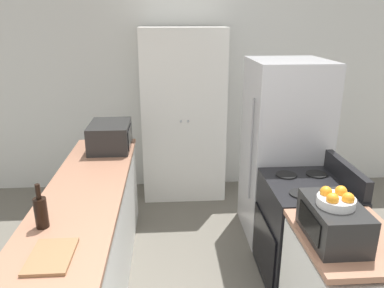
{
  "coord_description": "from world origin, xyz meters",
  "views": [
    {
      "loc": [
        -0.22,
        -1.4,
        2.12
      ],
      "look_at": [
        0.0,
        1.78,
        1.05
      ],
      "focal_mm": 35.0,
      "sensor_mm": 36.0,
      "label": 1
    }
  ],
  "objects": [
    {
      "name": "pantry_cabinet",
      "position": [
        -0.02,
        2.96,
        1.02
      ],
      "size": [
        0.98,
        0.55,
        2.03
      ],
      "color": "white",
      "rests_on": "ground_plane"
    },
    {
      "name": "toaster_oven",
      "position": [
        0.73,
        0.45,
        1.0
      ],
      "size": [
        0.29,
        0.45,
        0.23
      ],
      "color": "black",
      "rests_on": "counter_right"
    },
    {
      "name": "fruit_bowl",
      "position": [
        0.72,
        0.44,
        1.16
      ],
      "size": [
        0.21,
        0.21,
        0.1
      ],
      "color": "silver",
      "rests_on": "toaster_oven"
    },
    {
      "name": "counter_left",
      "position": [
        -0.86,
        1.29,
        0.43
      ],
      "size": [
        0.6,
        2.38,
        0.89
      ],
      "color": "silver",
      "rests_on": "ground_plane"
    },
    {
      "name": "stove",
      "position": [
        0.88,
        1.21,
        0.45
      ],
      "size": [
        0.66,
        0.73,
        1.05
      ],
      "color": "black",
      "rests_on": "ground_plane"
    },
    {
      "name": "microwave",
      "position": [
        -0.78,
        2.17,
        1.02
      ],
      "size": [
        0.39,
        0.51,
        0.26
      ],
      "color": "black",
      "rests_on": "counter_left"
    },
    {
      "name": "cutting_board",
      "position": [
        -0.86,
        0.38,
        0.9
      ],
      "size": [
        0.23,
        0.32,
        0.02
      ],
      "color": "#8E6642",
      "rests_on": "counter_left"
    },
    {
      "name": "refrigerator",
      "position": [
        0.91,
        2.0,
        0.88
      ],
      "size": [
        0.73,
        0.76,
        1.77
      ],
      "color": "#B7B7BC",
      "rests_on": "ground_plane"
    },
    {
      "name": "wine_bottle",
      "position": [
        -1.01,
        0.7,
        1.0
      ],
      "size": [
        0.08,
        0.08,
        0.29
      ],
      "color": "black",
      "rests_on": "counter_left"
    },
    {
      "name": "wall_back",
      "position": [
        0.0,
        3.27,
        1.3
      ],
      "size": [
        7.0,
        0.06,
        2.6
      ],
      "color": "silver",
      "rests_on": "ground_plane"
    }
  ]
}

